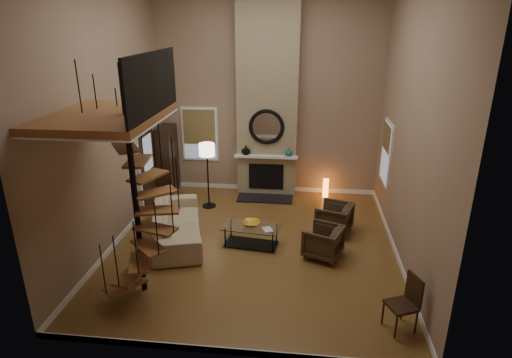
# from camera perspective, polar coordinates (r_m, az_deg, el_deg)

# --- Properties ---
(ground) EXTENTS (6.00, 6.50, 0.01)m
(ground) POSITION_cam_1_polar(r_m,az_deg,el_deg) (9.46, -0.28, -8.85)
(ground) COLOR olive
(ground) RESTS_ON ground
(back_wall) EXTENTS (6.00, 0.02, 5.50)m
(back_wall) POSITION_cam_1_polar(r_m,az_deg,el_deg) (11.62, 1.62, 11.22)
(back_wall) COLOR #987C62
(back_wall) RESTS_ON ground
(front_wall) EXTENTS (6.00, 0.02, 5.50)m
(front_wall) POSITION_cam_1_polar(r_m,az_deg,el_deg) (5.37, -4.40, -0.18)
(front_wall) COLOR #987C62
(front_wall) RESTS_ON ground
(left_wall) EXTENTS (0.02, 6.50, 5.50)m
(left_wall) POSITION_cam_1_polar(r_m,az_deg,el_deg) (9.29, -19.20, 7.69)
(left_wall) COLOR #987C62
(left_wall) RESTS_ON ground
(right_wall) EXTENTS (0.02, 6.50, 5.50)m
(right_wall) POSITION_cam_1_polar(r_m,az_deg,el_deg) (8.63, 20.02, 6.67)
(right_wall) COLOR #987C62
(right_wall) RESTS_ON ground
(baseboard_back) EXTENTS (6.00, 0.02, 0.12)m
(baseboard_back) POSITION_cam_1_polar(r_m,az_deg,el_deg) (12.34, 1.49, -1.20)
(baseboard_back) COLOR white
(baseboard_back) RESTS_ON ground
(baseboard_front) EXTENTS (6.00, 0.02, 0.12)m
(baseboard_front) POSITION_cam_1_polar(r_m,az_deg,el_deg) (6.81, -3.72, -21.80)
(baseboard_front) COLOR white
(baseboard_front) RESTS_ON ground
(baseboard_left) EXTENTS (0.02, 6.50, 0.12)m
(baseboard_left) POSITION_cam_1_polar(r_m,az_deg,el_deg) (10.18, -17.37, -7.19)
(baseboard_left) COLOR white
(baseboard_left) RESTS_ON ground
(baseboard_right) EXTENTS (0.02, 6.50, 0.12)m
(baseboard_right) POSITION_cam_1_polar(r_m,az_deg,el_deg) (9.59, 17.99, -9.08)
(baseboard_right) COLOR white
(baseboard_right) RESTS_ON ground
(chimney_breast) EXTENTS (1.60, 0.38, 5.50)m
(chimney_breast) POSITION_cam_1_polar(r_m,az_deg,el_deg) (11.44, 1.53, 11.07)
(chimney_breast) COLOR #958360
(chimney_breast) RESTS_ON ground
(hearth) EXTENTS (1.50, 0.60, 0.04)m
(hearth) POSITION_cam_1_polar(r_m,az_deg,el_deg) (11.74, 1.20, -2.59)
(hearth) COLOR black
(hearth) RESTS_ON ground
(firebox) EXTENTS (0.95, 0.02, 0.72)m
(firebox) POSITION_cam_1_polar(r_m,az_deg,el_deg) (11.81, 1.35, 0.33)
(firebox) COLOR black
(firebox) RESTS_ON chimney_breast
(mantel) EXTENTS (1.70, 0.18, 0.06)m
(mantel) POSITION_cam_1_polar(r_m,az_deg,el_deg) (11.54, 1.34, 2.98)
(mantel) COLOR white
(mantel) RESTS_ON chimney_breast
(mirror_frame) EXTENTS (0.94, 0.10, 0.94)m
(mirror_frame) POSITION_cam_1_polar(r_m,az_deg,el_deg) (11.38, 1.40, 6.91)
(mirror_frame) COLOR black
(mirror_frame) RESTS_ON chimney_breast
(mirror_disc) EXTENTS (0.80, 0.01, 0.80)m
(mirror_disc) POSITION_cam_1_polar(r_m,az_deg,el_deg) (11.39, 1.40, 6.92)
(mirror_disc) COLOR white
(mirror_disc) RESTS_ON chimney_breast
(vase_left) EXTENTS (0.24, 0.24, 0.25)m
(vase_left) POSITION_cam_1_polar(r_m,az_deg,el_deg) (11.59, -1.35, 3.86)
(vase_left) COLOR black
(vase_left) RESTS_ON mantel
(vase_right) EXTENTS (0.20, 0.20, 0.21)m
(vase_right) POSITION_cam_1_polar(r_m,az_deg,el_deg) (11.50, 4.34, 3.57)
(vase_right) COLOR #1A5B5B
(vase_right) RESTS_ON mantel
(window_back) EXTENTS (1.02, 0.06, 1.52)m
(window_back) POSITION_cam_1_polar(r_m,az_deg,el_deg) (12.14, -7.47, 6.02)
(window_back) COLOR white
(window_back) RESTS_ON back_wall
(window_right) EXTENTS (0.06, 1.02, 1.52)m
(window_right) POSITION_cam_1_polar(r_m,az_deg,el_deg) (10.80, 16.90, 3.48)
(window_right) COLOR white
(window_right) RESTS_ON right_wall
(entry_door) EXTENTS (0.10, 1.05, 2.16)m
(entry_door) POSITION_cam_1_polar(r_m,az_deg,el_deg) (11.31, -14.22, 1.42)
(entry_door) COLOR white
(entry_door) RESTS_ON ground
(loft) EXTENTS (1.70, 2.20, 1.09)m
(loft) POSITION_cam_1_polar(r_m,az_deg,el_deg) (7.19, -18.67, 8.21)
(loft) COLOR #945D30
(loft) RESTS_ON left_wall
(spiral_stair) EXTENTS (1.47, 1.47, 4.06)m
(spiral_stair) POSITION_cam_1_polar(r_m,az_deg,el_deg) (7.52, -15.58, -2.59)
(spiral_stair) COLOR black
(spiral_stair) RESTS_ON ground
(hutch) EXTENTS (0.40, 0.84, 1.88)m
(hutch) POSITION_cam_1_polar(r_m,az_deg,el_deg) (12.18, -11.64, 2.52)
(hutch) COLOR black
(hutch) RESTS_ON ground
(sofa) EXTENTS (1.65, 2.70, 0.74)m
(sofa) POSITION_cam_1_polar(r_m,az_deg,el_deg) (9.73, -10.51, -5.68)
(sofa) COLOR tan
(sofa) RESTS_ON ground
(armchair_near) EXTENTS (0.95, 0.94, 0.69)m
(armchair_near) POSITION_cam_1_polar(r_m,az_deg,el_deg) (10.00, 10.69, -5.20)
(armchair_near) COLOR #43301F
(armchair_near) RESTS_ON ground
(armchair_far) EXTENTS (0.93, 0.92, 0.66)m
(armchair_far) POSITION_cam_1_polar(r_m,az_deg,el_deg) (8.97, 9.28, -8.27)
(armchair_far) COLOR #43301F
(armchair_far) RESTS_ON ground
(coffee_table) EXTENTS (1.30, 0.76, 0.46)m
(coffee_table) POSITION_cam_1_polar(r_m,az_deg,el_deg) (9.35, -0.65, -7.20)
(coffee_table) COLOR silver
(coffee_table) RESTS_ON ground
(bowl) EXTENTS (0.37, 0.37, 0.09)m
(bowl) POSITION_cam_1_polar(r_m,az_deg,el_deg) (9.30, -0.62, -5.90)
(bowl) COLOR gold
(bowl) RESTS_ON coffee_table
(book) EXTENTS (0.26, 0.30, 0.02)m
(book) POSITION_cam_1_polar(r_m,az_deg,el_deg) (9.10, 1.43, -6.76)
(book) COLOR gray
(book) RESTS_ON coffee_table
(floor_lamp) EXTENTS (0.39, 0.39, 1.71)m
(floor_lamp) POSITION_cam_1_polar(r_m,az_deg,el_deg) (10.88, -6.52, 3.20)
(floor_lamp) COLOR black
(floor_lamp) RESTS_ON ground
(accent_lamp) EXTENTS (0.15, 0.15, 0.53)m
(accent_lamp) POSITION_cam_1_polar(r_m,az_deg,el_deg) (11.96, 9.21, -1.23)
(accent_lamp) COLOR orange
(accent_lamp) RESTS_ON ground
(side_chair) EXTENTS (0.55, 0.53, 0.92)m
(side_chair) POSITION_cam_1_polar(r_m,az_deg,el_deg) (7.34, 19.32, -14.92)
(side_chair) COLOR black
(side_chair) RESTS_ON ground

